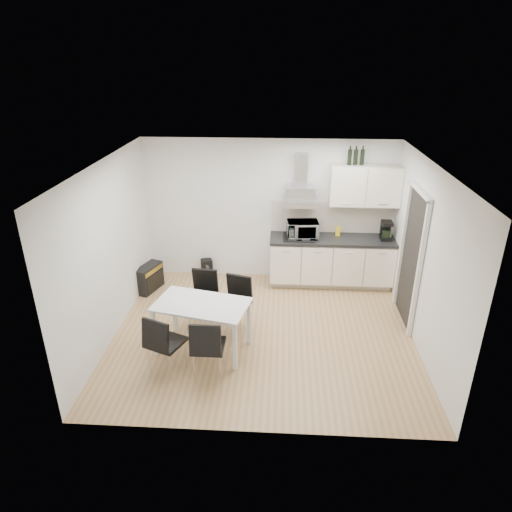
{
  "coord_description": "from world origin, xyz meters",
  "views": [
    {
      "loc": [
        0.24,
        -5.89,
        3.95
      ],
      "look_at": [
        -0.14,
        0.43,
        1.1
      ],
      "focal_mm": 32.0,
      "sensor_mm": 36.0,
      "label": 1
    }
  ],
  "objects_px": {
    "dining_table": "(202,309)",
    "chair_far_right": "(235,306)",
    "guitar_amp": "(149,278)",
    "floor_speaker": "(207,268)",
    "kitchenette": "(334,242)",
    "chair_near_left": "(166,343)",
    "chair_far_left": "(203,300)",
    "chair_near_right": "(208,347)"
  },
  "relations": [
    {
      "from": "dining_table",
      "to": "chair_far_right",
      "type": "relative_size",
      "value": 1.61
    },
    {
      "from": "guitar_amp",
      "to": "floor_speaker",
      "type": "relative_size",
      "value": 1.85
    },
    {
      "from": "kitchenette",
      "to": "chair_far_right",
      "type": "distance_m",
      "value": 2.39
    },
    {
      "from": "kitchenette",
      "to": "chair_near_left",
      "type": "distance_m",
      "value": 3.66
    },
    {
      "from": "chair_far_left",
      "to": "chair_near_right",
      "type": "relative_size",
      "value": 1.0
    },
    {
      "from": "chair_far_right",
      "to": "kitchenette",
      "type": "bearing_deg",
      "value": -116.4
    },
    {
      "from": "kitchenette",
      "to": "chair_near_right",
      "type": "relative_size",
      "value": 2.86
    },
    {
      "from": "chair_far_left",
      "to": "chair_near_left",
      "type": "distance_m",
      "value": 1.2
    },
    {
      "from": "chair_far_left",
      "to": "guitar_amp",
      "type": "relative_size",
      "value": 1.42
    },
    {
      "from": "dining_table",
      "to": "chair_far_left",
      "type": "height_order",
      "value": "chair_far_left"
    },
    {
      "from": "chair_far_right",
      "to": "chair_near_right",
      "type": "distance_m",
      "value": 1.07
    },
    {
      "from": "chair_far_left",
      "to": "chair_far_right",
      "type": "distance_m",
      "value": 0.54
    },
    {
      "from": "chair_near_right",
      "to": "guitar_amp",
      "type": "bearing_deg",
      "value": 122.42
    },
    {
      "from": "chair_far_left",
      "to": "floor_speaker",
      "type": "xyz_separation_m",
      "value": [
        -0.21,
        1.7,
        -0.27
      ]
    },
    {
      "from": "dining_table",
      "to": "floor_speaker",
      "type": "height_order",
      "value": "dining_table"
    },
    {
      "from": "chair_far_left",
      "to": "guitar_amp",
      "type": "distance_m",
      "value": 1.59
    },
    {
      "from": "chair_near_right",
      "to": "guitar_amp",
      "type": "height_order",
      "value": "chair_near_right"
    },
    {
      "from": "dining_table",
      "to": "chair_far_left",
      "type": "bearing_deg",
      "value": 112.44
    },
    {
      "from": "dining_table",
      "to": "floor_speaker",
      "type": "relative_size",
      "value": 4.25
    },
    {
      "from": "kitchenette",
      "to": "floor_speaker",
      "type": "height_order",
      "value": "kitchenette"
    },
    {
      "from": "guitar_amp",
      "to": "chair_near_left",
      "type": "bearing_deg",
      "value": -49.37
    },
    {
      "from": "chair_far_left",
      "to": "dining_table",
      "type": "bearing_deg",
      "value": 106.0
    },
    {
      "from": "chair_far_left",
      "to": "chair_near_right",
      "type": "xyz_separation_m",
      "value": [
        0.28,
        -1.21,
        0.0
      ]
    },
    {
      "from": "kitchenette",
      "to": "chair_far_right",
      "type": "relative_size",
      "value": 2.86
    },
    {
      "from": "chair_near_right",
      "to": "guitar_amp",
      "type": "xyz_separation_m",
      "value": [
        -1.44,
        2.29,
        -0.2
      ]
    },
    {
      "from": "dining_table",
      "to": "chair_far_right",
      "type": "bearing_deg",
      "value": 62.76
    },
    {
      "from": "chair_far_right",
      "to": "guitar_amp",
      "type": "xyz_separation_m",
      "value": [
        -1.67,
        1.24,
        -0.2
      ]
    },
    {
      "from": "kitchenette",
      "to": "floor_speaker",
      "type": "relative_size",
      "value": 7.55
    },
    {
      "from": "chair_near_left",
      "to": "guitar_amp",
      "type": "bearing_deg",
      "value": 134.03
    },
    {
      "from": "dining_table",
      "to": "guitar_amp",
      "type": "distance_m",
      "value": 2.18
    },
    {
      "from": "dining_table",
      "to": "floor_speaker",
      "type": "xyz_separation_m",
      "value": [
        -0.32,
        2.35,
        -0.49
      ]
    },
    {
      "from": "kitchenette",
      "to": "chair_far_left",
      "type": "relative_size",
      "value": 2.86
    },
    {
      "from": "floor_speaker",
      "to": "chair_near_left",
      "type": "bearing_deg",
      "value": -111.15
    },
    {
      "from": "chair_far_left",
      "to": "chair_far_right",
      "type": "height_order",
      "value": "same"
    },
    {
      "from": "guitar_amp",
      "to": "chair_near_right",
      "type": "bearing_deg",
      "value": -38.45
    },
    {
      "from": "dining_table",
      "to": "chair_far_left",
      "type": "xyz_separation_m",
      "value": [
        -0.11,
        0.65,
        -0.22
      ]
    },
    {
      "from": "chair_far_left",
      "to": "guitar_amp",
      "type": "xyz_separation_m",
      "value": [
        -1.16,
        1.07,
        -0.2
      ]
    },
    {
      "from": "chair_near_right",
      "to": "kitchenette",
      "type": "bearing_deg",
      "value": 56.15
    },
    {
      "from": "dining_table",
      "to": "kitchenette",
      "type": "bearing_deg",
      "value": 60.04
    },
    {
      "from": "kitchenette",
      "to": "chair_far_right",
      "type": "height_order",
      "value": "kitchenette"
    },
    {
      "from": "dining_table",
      "to": "floor_speaker",
      "type": "distance_m",
      "value": 2.42
    },
    {
      "from": "chair_near_left",
      "to": "chair_far_left",
      "type": "bearing_deg",
      "value": 99.07
    }
  ]
}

